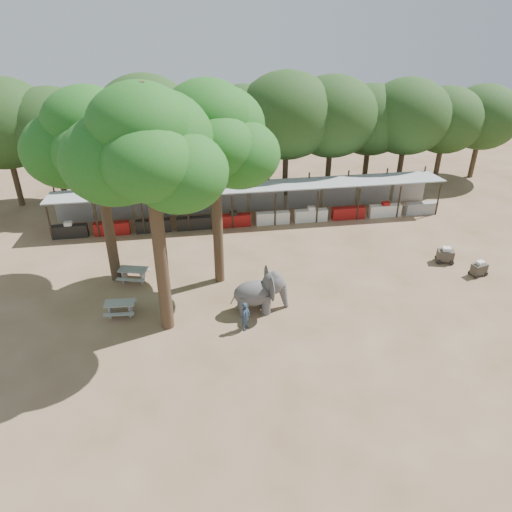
{
  "coord_description": "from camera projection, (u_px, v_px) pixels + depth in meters",
  "views": [
    {
      "loc": [
        -4.59,
        -18.8,
        15.79
      ],
      "look_at": [
        -1.0,
        5.0,
        2.0
      ],
      "focal_mm": 35.0,
      "sensor_mm": 36.0,
      "label": 1
    }
  ],
  "objects": [
    {
      "name": "picnic_table_near",
      "position": [
        120.0,
        307.0,
        26.1
      ],
      "size": [
        1.64,
        1.49,
        0.78
      ],
      "rotation": [
        0.0,
        0.0,
        -0.06
      ],
      "color": "gray",
      "rests_on": "ground"
    },
    {
      "name": "yard_tree_back",
      "position": [
        211.0,
        136.0,
        25.23
      ],
      "size": [
        7.1,
        6.9,
        11.36
      ],
      "color": "#332316",
      "rests_on": "ground"
    },
    {
      "name": "handler",
      "position": [
        246.0,
        316.0,
        24.9
      ],
      "size": [
        0.63,
        0.68,
        1.58
      ],
      "primitive_type": "imported",
      "rotation": [
        0.0,
        0.0,
        0.97
      ],
      "color": "#26384C",
      "rests_on": "ground"
    },
    {
      "name": "ground",
      "position": [
        291.0,
        339.0,
        24.57
      ],
      "size": [
        100.0,
        100.0,
        0.0
      ],
      "primitive_type": "plane",
      "color": "brown",
      "rests_on": "ground"
    },
    {
      "name": "yard_tree_center",
      "position": [
        146.0,
        150.0,
        21.08
      ],
      "size": [
        7.1,
        6.9,
        12.04
      ],
      "color": "#332316",
      "rests_on": "ground"
    },
    {
      "name": "cart_front",
      "position": [
        479.0,
        268.0,
        29.53
      ],
      "size": [
        1.12,
        0.88,
        0.96
      ],
      "rotation": [
        0.0,
        0.0,
        0.28
      ],
      "color": "#332D24",
      "rests_on": "ground"
    },
    {
      "name": "yard_tree_left",
      "position": [
        92.0,
        142.0,
        25.48
      ],
      "size": [
        7.1,
        6.9,
        11.02
      ],
      "color": "#332316",
      "rests_on": "ground"
    },
    {
      "name": "elephant",
      "position": [
        261.0,
        292.0,
        26.15
      ],
      "size": [
        3.03,
        2.32,
        2.31
      ],
      "rotation": [
        0.0,
        0.0,
        0.05
      ],
      "color": "#444242",
      "rests_on": "ground"
    },
    {
      "name": "vendor_stalls",
      "position": [
        251.0,
        204.0,
        35.86
      ],
      "size": [
        28.0,
        2.99,
        2.8
      ],
      "color": "#979A9E",
      "rests_on": "ground"
    },
    {
      "name": "backdrop_trees",
      "position": [
        242.0,
        125.0,
        38.13
      ],
      "size": [
        46.46,
        5.95,
        8.33
      ],
      "color": "#332316",
      "rests_on": "ground"
    },
    {
      "name": "cart_back",
      "position": [
        445.0,
        255.0,
        30.85
      ],
      "size": [
        1.21,
        0.96,
        1.03
      ],
      "rotation": [
        0.0,
        0.0,
        -0.28
      ],
      "color": "#332D24",
      "rests_on": "ground"
    },
    {
      "name": "picnic_table_far",
      "position": [
        133.0,
        273.0,
        28.95
      ],
      "size": [
        1.96,
        1.85,
        0.82
      ],
      "rotation": [
        0.0,
        0.0,
        -0.26
      ],
      "color": "gray",
      "rests_on": "ground"
    }
  ]
}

